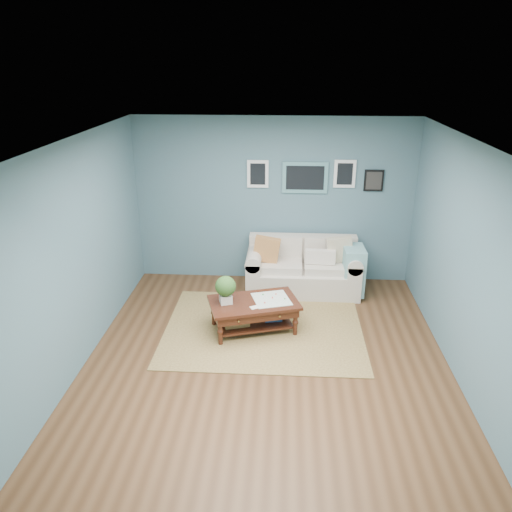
{
  "coord_description": "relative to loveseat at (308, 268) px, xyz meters",
  "views": [
    {
      "loc": [
        0.2,
        -5.35,
        3.55
      ],
      "look_at": [
        -0.2,
        1.0,
        0.99
      ],
      "focal_mm": 35.0,
      "sensor_mm": 36.0,
      "label": 1
    }
  ],
  "objects": [
    {
      "name": "coffee_table",
      "position": [
        -0.84,
        -1.35,
        -0.01
      ],
      "size": [
        1.34,
        1.01,
        0.83
      ],
      "rotation": [
        0.0,
        0.0,
        0.3
      ],
      "color": "black",
      "rests_on": "ground"
    },
    {
      "name": "loveseat",
      "position": [
        0.0,
        0.0,
        0.0
      ],
      "size": [
        1.83,
        0.83,
        0.94
      ],
      "color": "beige",
      "rests_on": "ground"
    },
    {
      "name": "room_shell",
      "position": [
        -0.56,
        -1.97,
        0.98
      ],
      "size": [
        5.0,
        5.02,
        2.7
      ],
      "color": "brown",
      "rests_on": "ground"
    },
    {
      "name": "area_rug",
      "position": [
        -0.65,
        -1.3,
        -0.38
      ],
      "size": [
        2.72,
        2.18,
        0.01
      ],
      "primitive_type": "cube",
      "color": "brown",
      "rests_on": "ground"
    }
  ]
}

